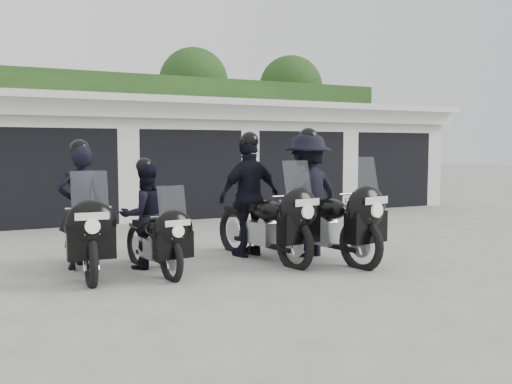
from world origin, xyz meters
name	(u,v)px	position (x,y,z in m)	size (l,w,h in m)	color
ground	(306,261)	(0.00, 0.00, 0.00)	(80.00, 80.00, 0.00)	#979792
garage_block	(163,159)	(0.00, 8.06, 1.42)	(16.40, 6.80, 2.96)	silver
background_vegetation	(136,120)	(0.37, 12.92, 2.77)	(20.00, 3.90, 5.80)	#1C3D16
police_bike_a	(84,219)	(-3.23, 0.67, 0.77)	(0.70, 2.23, 1.94)	black
police_bike_b	(150,222)	(-2.34, 0.47, 0.70)	(0.84, 1.91, 1.67)	black
police_bike_c	(257,203)	(-0.57, 0.59, 0.88)	(1.24, 2.37, 2.09)	black
police_bike_d	(316,201)	(0.28, 0.18, 0.92)	(1.39, 2.45, 2.15)	black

